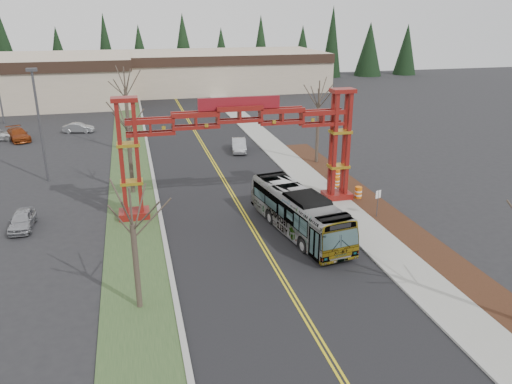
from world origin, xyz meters
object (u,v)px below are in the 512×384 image
object	(u,v)px
barrel_north	(337,175)
silver_sedan	(239,145)
retail_building_east	(222,70)
barrel_south	(358,193)
barrel_mid	(337,182)
bare_tree_median_mid	(127,128)
light_pole_near	(39,118)
parked_car_far_a	(79,128)
parked_car_mid_a	(18,135)
bare_tree_right_far	(319,103)
street_sign	(378,198)
transit_bus	(299,212)
bare_tree_median_near	(132,225)
bare_tree_median_far	(125,90)
parked_car_near_a	(22,220)
gateway_arch	(240,133)

from	to	relation	value
barrel_north	silver_sedan	bearing A→B (deg)	119.53
retail_building_east	barrel_south	bearing A→B (deg)	-90.29
retail_building_east	barrel_north	world-z (taller)	retail_building_east
barrel_mid	barrel_north	distance (m)	2.22
bare_tree_median_mid	light_pole_near	world-z (taller)	light_pole_near
barrel_south	parked_car_far_a	bearing A→B (deg)	128.36
retail_building_east	silver_sedan	world-z (taller)	retail_building_east
parked_car_mid_a	light_pole_near	xyz separation A→B (m)	(5.33, -16.54, 5.02)
bare_tree_right_far	parked_car_far_a	bearing A→B (deg)	140.80
barrel_north	street_sign	bearing A→B (deg)	-94.17
transit_bus	bare_tree_median_near	size ratio (longest dim) A/B	1.65
parked_car_mid_a	bare_tree_median_mid	xyz separation A→B (m)	(12.71, -21.67, 4.85)
bare_tree_median_near	bare_tree_median_far	distance (m)	30.94
light_pole_near	barrel_south	distance (m)	27.89
parked_car_far_a	street_sign	xyz separation A→B (m)	(23.48, -34.06, 0.94)
bare_tree_median_near	bare_tree_right_far	bearing A→B (deg)	50.89
light_pole_near	barrel_south	size ratio (longest dim) A/B	9.36
parked_car_mid_a	bare_tree_median_mid	size ratio (longest dim) A/B	0.63
transit_bus	parked_car_near_a	size ratio (longest dim) A/B	2.92
bare_tree_median_near	barrel_south	bearing A→B (deg)	33.55
bare_tree_median_near	bare_tree_right_far	size ratio (longest dim) A/B	0.81
bare_tree_median_near	street_sign	distance (m)	19.24
silver_sedan	parked_car_far_a	distance (m)	22.16
silver_sedan	bare_tree_right_far	distance (m)	10.50
bare_tree_median_near	barrel_north	bearing A→B (deg)	43.03
transit_bus	barrel_south	distance (m)	8.42
bare_tree_median_mid	light_pole_near	xyz separation A→B (m)	(-7.37, 5.12, 0.18)
gateway_arch	transit_bus	xyz separation A→B (m)	(2.91, -5.34, -4.47)
retail_building_east	barrel_mid	bearing A→B (deg)	-90.90
transit_bus	street_sign	xyz separation A→B (m)	(6.41, 0.97, 0.04)
bare_tree_median_near	barrel_mid	xyz separation A→B (m)	(17.07, 14.75, -4.16)
retail_building_east	bare_tree_median_mid	bearing A→B (deg)	-107.70
gateway_arch	street_sign	distance (m)	11.20
barrel_south	barrel_mid	xyz separation A→B (m)	(-0.62, 3.03, -0.05)
bare_tree_median_far	bare_tree_right_far	world-z (taller)	bare_tree_median_far
parked_car_near_a	retail_building_east	bearing A→B (deg)	68.36
bare_tree_median_near	parked_car_mid_a	bearing A→B (deg)	107.89
parked_car_mid_a	bare_tree_median_near	distance (m)	41.56
bare_tree_median_near	light_pole_near	size ratio (longest dim) A/B	0.66
bare_tree_median_mid	street_sign	xyz separation A→B (m)	(17.32, -9.91, -4.00)
silver_sedan	barrel_north	world-z (taller)	silver_sedan
parked_car_mid_a	bare_tree_median_near	xyz separation A→B (m)	(12.71, -39.37, 3.93)
gateway_arch	silver_sedan	size ratio (longest dim) A/B	4.35
transit_bus	bare_tree_right_far	xyz separation A→B (m)	(7.09, 15.32, 4.50)
transit_bus	bare_tree_median_near	xyz separation A→B (m)	(-10.91, -6.82, 3.13)
transit_bus	bare_tree_right_far	size ratio (longest dim) A/B	1.33
bare_tree_median_far	bare_tree_right_far	size ratio (longest dim) A/B	1.11
parked_car_near_a	barrel_north	distance (m)	26.04
gateway_arch	parked_car_near_a	xyz separation A→B (m)	(-15.65, 0.00, -5.35)
parked_car_far_a	barrel_north	size ratio (longest dim) A/B	3.85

